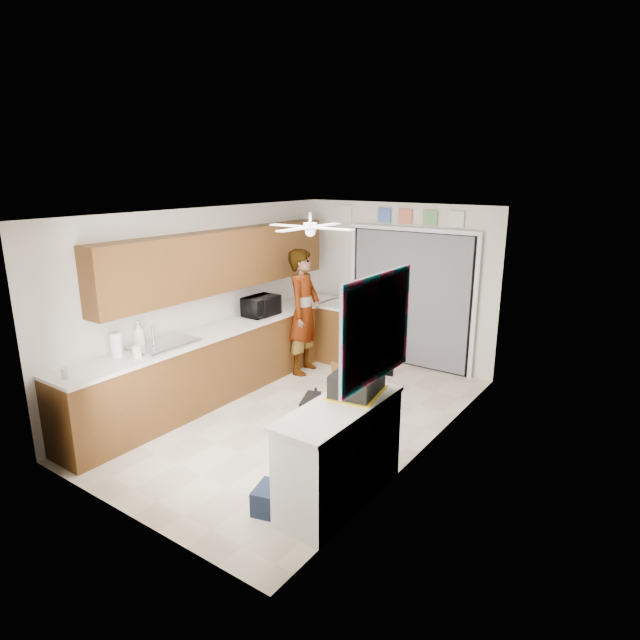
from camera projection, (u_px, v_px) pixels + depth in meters
The scene contains 40 objects.
floor at pixel (302, 415), 6.69m from camera, with size 5.00×5.00×0.00m, color beige.
ceiling at pixel (300, 213), 6.02m from camera, with size 5.00×5.00×0.00m, color white.
wall_back at pixel (397, 284), 8.33m from camera, with size 3.20×3.20×0.00m, color silver.
wall_front at pixel (117, 386), 4.38m from camera, with size 3.20×3.20×0.00m, color silver.
wall_left at pixel (207, 301), 7.24m from camera, with size 5.00×5.00×0.00m, color silver.
wall_right at pixel (425, 343), 5.47m from camera, with size 5.00×5.00×0.00m, color silver.
left_base_cabinets at pixel (225, 361), 7.29m from camera, with size 0.60×4.80×0.90m, color brown.
left_countertop at pixel (224, 328), 7.16m from camera, with size 0.62×4.80×0.04m, color white.
upper_cabinets at pixel (224, 260), 7.16m from camera, with size 0.32×4.00×0.80m, color brown.
sink_basin at pixel (164, 345), 6.36m from camera, with size 0.50×0.76×0.06m, color silver.
faucet at pixel (153, 335), 6.44m from camera, with size 0.03×0.03×0.22m, color silver.
peninsula_base at pixel (352, 336), 8.42m from camera, with size 1.00×0.60×0.90m, color brown.
peninsula_top at pixel (353, 307), 8.30m from camera, with size 1.04×0.64×0.04m, color white.
back_opening_recess at pixel (410, 299), 8.22m from camera, with size 2.00×0.06×2.10m, color black.
curtain_panel at pixel (409, 300), 8.19m from camera, with size 1.90×0.03×2.05m, color gray.
door_trim_left at pixel (353, 291), 8.76m from camera, with size 0.06×0.04×2.10m, color white.
door_trim_right at pixel (475, 309), 7.63m from camera, with size 0.06×0.04×2.10m, color white.
door_trim_head at pixel (413, 229), 7.91m from camera, with size 2.10×0.04×0.06m, color white.
header_frame_1 at pixel (384, 215), 8.16m from camera, with size 0.22×0.02×0.22m, color #4A70C5.
header_frame_2 at pixel (405, 217), 7.97m from camera, with size 0.22×0.02×0.22m, color #D97851.
header_frame_3 at pixel (430, 218), 7.75m from camera, with size 0.22×0.02×0.22m, color #64A15C.
header_frame_4 at pixel (457, 219), 7.52m from camera, with size 0.22×0.02×0.22m, color silver.
route66_sign at pixel (346, 213), 8.55m from camera, with size 0.22×0.02×0.26m, color silver.
right_counter_base at pixel (340, 455), 4.88m from camera, with size 0.50×1.40×0.90m, color white.
right_counter_top at pixel (340, 407), 4.76m from camera, with size 0.54×1.44×0.04m, color white.
abstract_painting at pixel (377, 328), 4.59m from camera, with size 0.03×1.15×0.95m, color #FF5DA1.
ceiling_fan at pixel (310, 227), 6.23m from camera, with size 1.14×1.14×0.24m, color white.
microwave at pixel (261, 306), 7.68m from camera, with size 0.51×0.35×0.28m, color black.
soap_bottle at pixel (139, 334), 6.24m from camera, with size 0.13×0.13×0.34m, color silver.
jar_a at pixel (137, 352), 5.95m from camera, with size 0.10×0.10×0.14m, color silver.
jar_b at pixel (66, 373), 5.34m from camera, with size 0.08×0.08×0.12m, color silver.
paper_towel_roll at pixel (116, 345), 5.96m from camera, with size 0.13×0.13×0.28m, color white.
suitcase at pixel (357, 382), 4.98m from camera, with size 0.39×0.51×0.22m, color black.
suitcase_rim at pixel (357, 393), 5.01m from camera, with size 0.44×0.58×0.02m, color yellow.
suitcase_lid at pixel (373, 349), 5.15m from camera, with size 0.42×0.03×0.50m, color black.
cardboard_box at pixel (317, 468), 5.26m from camera, with size 0.41×0.31×0.26m, color #A47833.
navy_crate at pixel (277, 500), 4.76m from camera, with size 0.38×0.32×0.23m, color #162039.
cabinet_door_panel at pixel (346, 387), 6.77m from camera, with size 0.41×0.03×0.62m, color brown.
man at pixel (304, 312), 7.93m from camera, with size 0.68×0.45×1.88m, color white.
dog at pixel (310, 411), 6.27m from camera, with size 0.25×0.58×0.46m, color black.
Camera 1 is at (3.71, -4.88, 2.94)m, focal length 30.00 mm.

